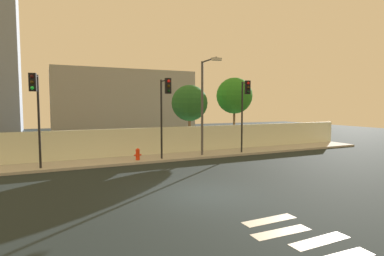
# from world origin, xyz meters

# --- Properties ---
(ground_plane) EXTENTS (80.00, 80.00, 0.00)m
(ground_plane) POSITION_xyz_m (0.00, 0.00, 0.00)
(ground_plane) COLOR #1C2629
(sidewalk) EXTENTS (36.00, 2.40, 0.15)m
(sidewalk) POSITION_xyz_m (0.00, 8.20, 0.07)
(sidewalk) COLOR #ADADAD
(sidewalk) RESTS_ON ground
(perimeter_wall) EXTENTS (36.00, 0.18, 1.80)m
(perimeter_wall) POSITION_xyz_m (0.00, 9.49, 1.05)
(perimeter_wall) COLOR silver
(perimeter_wall) RESTS_ON sidewalk
(crosswalk_marking) EXTENTS (2.33, 3.03, 0.01)m
(crosswalk_marking) POSITION_xyz_m (0.55, -4.53, 0.00)
(crosswalk_marking) COLOR silver
(crosswalk_marking) RESTS_ON ground
(traffic_light_left) EXTENTS (0.44, 1.17, 4.91)m
(traffic_light_left) POSITION_xyz_m (-5.93, 7.06, 3.71)
(traffic_light_left) COLOR black
(traffic_light_left) RESTS_ON sidewalk
(traffic_light_center) EXTENTS (0.34, 1.42, 4.89)m
(traffic_light_center) POSITION_xyz_m (0.98, 6.93, 3.71)
(traffic_light_center) COLOR black
(traffic_light_center) RESTS_ON sidewalk
(traffic_light_right) EXTENTS (0.49, 1.23, 4.95)m
(traffic_light_right) POSITION_xyz_m (6.83, 7.03, 3.74)
(traffic_light_right) COLOR black
(traffic_light_right) RESTS_ON sidewalk
(street_lamp_curbside) EXTENTS (0.62, 2.41, 6.19)m
(street_lamp_curbside) POSITION_xyz_m (3.89, 7.39, 3.91)
(street_lamp_curbside) COLOR #4C4C51
(street_lamp_curbside) RESTS_ON sidewalk
(fire_hydrant) EXTENTS (0.44, 0.26, 0.72)m
(fire_hydrant) POSITION_xyz_m (-0.52, 7.68, 0.53)
(fire_hydrant) COLOR red
(fire_hydrant) RESTS_ON sidewalk
(roadside_tree_midleft) EXTENTS (2.74, 2.74, 5.00)m
(roadside_tree_midleft) POSITION_xyz_m (4.38, 10.75, 3.62)
(roadside_tree_midleft) COLOR brown
(roadside_tree_midleft) RESTS_ON ground
(roadside_tree_midright) EXTENTS (2.92, 2.92, 5.70)m
(roadside_tree_midright) POSITION_xyz_m (8.40, 10.75, 4.23)
(roadside_tree_midright) COLOR brown
(roadside_tree_midright) RESTS_ON ground
(low_building_distant) EXTENTS (14.65, 6.00, 7.15)m
(low_building_distant) POSITION_xyz_m (2.25, 23.49, 3.58)
(low_building_distant) COLOR gray
(low_building_distant) RESTS_ON ground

